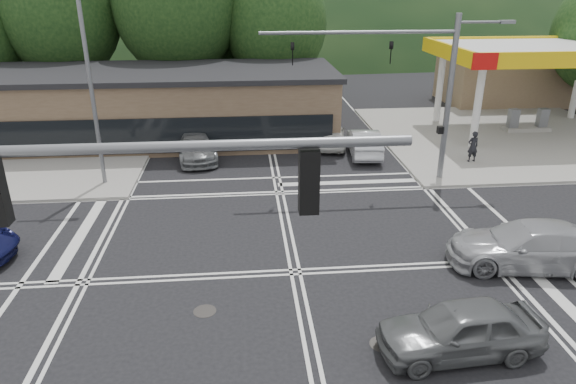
{
  "coord_description": "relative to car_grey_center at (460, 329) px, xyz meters",
  "views": [
    {
      "loc": [
        -1.66,
        -15.26,
        9.39
      ],
      "look_at": [
        0.1,
        3.89,
        1.4
      ],
      "focal_mm": 32.0,
      "sensor_mm": 36.0,
      "label": 1
    }
  ],
  "objects": [
    {
      "name": "ground",
      "position": [
        -3.95,
        4.5,
        -0.76
      ],
      "size": [
        120.0,
        120.0,
        0.0
      ],
      "primitive_type": "plane",
      "color": "black",
      "rests_on": "ground"
    },
    {
      "name": "sidewalk_ne",
      "position": [
        11.05,
        19.5,
        -0.68
      ],
      "size": [
        16.0,
        16.0,
        0.15
      ],
      "primitive_type": "cube",
      "color": "gray",
      "rests_on": "ground"
    },
    {
      "name": "sidewalk_nw",
      "position": [
        -18.95,
        19.5,
        -0.68
      ],
      "size": [
        16.0,
        16.0,
        0.15
      ],
      "primitive_type": "cube",
      "color": "gray",
      "rests_on": "ground"
    },
    {
      "name": "gas_station_canopy",
      "position": [
        13.04,
        20.49,
        4.29
      ],
      "size": [
        12.32,
        8.34,
        5.75
      ],
      "color": "silver",
      "rests_on": "ground"
    },
    {
      "name": "convenience_store",
      "position": [
        16.05,
        29.5,
        1.14
      ],
      "size": [
        10.0,
        6.0,
        3.8
      ],
      "primitive_type": "cube",
      "color": "#846B4F",
      "rests_on": "ground"
    },
    {
      "name": "commercial_row",
      "position": [
        -11.95,
        21.5,
        1.24
      ],
      "size": [
        24.0,
        8.0,
        4.0
      ],
      "primitive_type": "cube",
      "color": "brown",
      "rests_on": "ground"
    },
    {
      "name": "hill_north",
      "position": [
        -3.95,
        94.5,
        -0.76
      ],
      "size": [
        252.0,
        126.0,
        140.0
      ],
      "primitive_type": "ellipsoid",
      "color": "black",
      "rests_on": "ground"
    },
    {
      "name": "tree_n_a",
      "position": [
        -17.95,
        28.5,
        6.38
      ],
      "size": [
        8.0,
        8.0,
        11.75
      ],
      "color": "#382619",
      "rests_on": "ground"
    },
    {
      "name": "tree_n_b",
      "position": [
        -9.95,
        28.5,
        7.04
      ],
      "size": [
        9.0,
        9.0,
        12.98
      ],
      "color": "#382619",
      "rests_on": "ground"
    },
    {
      "name": "tree_n_c",
      "position": [
        -2.95,
        28.5,
        5.74
      ],
      "size": [
        7.6,
        7.6,
        10.87
      ],
      "color": "#382619",
      "rests_on": "ground"
    },
    {
      "name": "tree_n_e",
      "position": [
        -5.95,
        32.5,
        6.39
      ],
      "size": [
        8.4,
        8.4,
        11.98
      ],
      "color": "#382619",
      "rests_on": "ground"
    },
    {
      "name": "streetlight_nw",
      "position": [
        -12.39,
        13.5,
        4.29
      ],
      "size": [
        2.5,
        0.25,
        9.0
      ],
      "color": "slate",
      "rests_on": "ground"
    },
    {
      "name": "signal_mast_ne",
      "position": [
        3.0,
        12.7,
        4.32
      ],
      "size": [
        11.65,
        0.3,
        8.0
      ],
      "color": "slate",
      "rests_on": "ground"
    },
    {
      "name": "car_grey_center",
      "position": [
        0.0,
        0.0,
        0.0
      ],
      "size": [
        4.54,
        2.06,
        1.51
      ],
      "primitive_type": "imported",
      "rotation": [
        0.0,
        0.0,
        -1.51
      ],
      "color": "#5A5D5E",
      "rests_on": "ground"
    },
    {
      "name": "car_silver_east",
      "position": [
        4.23,
        4.2,
        0.05
      ],
      "size": [
        5.85,
        3.11,
        1.61
      ],
      "primitive_type": "imported",
      "rotation": [
        0.0,
        0.0,
        -1.73
      ],
      "color": "#A2A4A9",
      "rests_on": "ground"
    },
    {
      "name": "car_queue_a",
      "position": [
        1.33,
        16.97,
        -0.0
      ],
      "size": [
        2.02,
        4.69,
        1.5
      ],
      "primitive_type": "imported",
      "rotation": [
        0.0,
        0.0,
        3.05
      ],
      "color": "silver",
      "rests_on": "ground"
    },
    {
      "name": "car_queue_b",
      "position": [
        -0.28,
        18.74,
        -0.03
      ],
      "size": [
        2.31,
        4.44,
        1.44
      ],
      "primitive_type": "imported",
      "rotation": [
        0.0,
        0.0,
        2.99
      ],
      "color": "silver",
      "rests_on": "ground"
    },
    {
      "name": "car_northbound",
      "position": [
        -8.26,
        17.24,
        -0.03
      ],
      "size": [
        2.84,
        5.29,
        1.46
      ],
      "primitive_type": "imported",
      "rotation": [
        0.0,
        0.0,
        0.17
      ],
      "color": "slate",
      "rests_on": "ground"
    },
    {
      "name": "pedestrian",
      "position": [
        6.83,
        14.84,
        0.24
      ],
      "size": [
        0.67,
        0.49,
        1.7
      ],
      "primitive_type": "imported",
      "rotation": [
        0.0,
        0.0,
        3.28
      ],
      "color": "black",
      "rests_on": "sidewalk_ne"
    }
  ]
}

